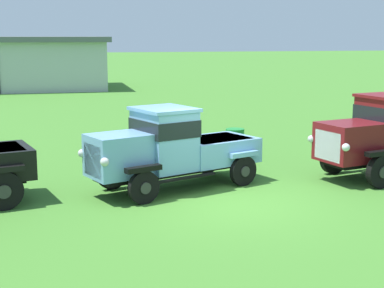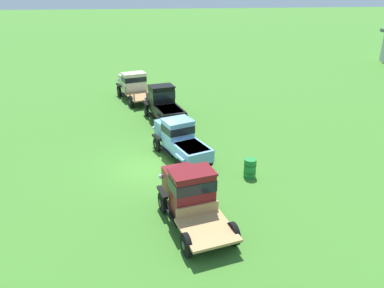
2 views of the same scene
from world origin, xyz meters
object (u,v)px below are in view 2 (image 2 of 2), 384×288
(vintage_truck_foreground_near, at_px, (133,84))
(vintage_truck_far_side, at_px, (190,193))
(vintage_truck_second_in_line, at_px, (163,104))
(oil_drum_beside_row, at_px, (250,168))
(vintage_truck_midrow_center, at_px, (179,138))

(vintage_truck_foreground_near, relative_size, vintage_truck_far_side, 1.14)
(vintage_truck_far_side, bearing_deg, vintage_truck_second_in_line, -177.87)
(vintage_truck_far_side, bearing_deg, oil_drum_beside_row, 133.07)
(vintage_truck_foreground_near, relative_size, vintage_truck_second_in_line, 1.10)
(vintage_truck_second_in_line, height_order, oil_drum_beside_row, vintage_truck_second_in_line)
(vintage_truck_second_in_line, distance_m, oil_drum_beside_row, 9.20)
(vintage_truck_far_side, relative_size, oil_drum_beside_row, 5.23)
(vintage_truck_midrow_center, height_order, vintage_truck_far_side, vintage_truck_far_side)
(vintage_truck_second_in_line, relative_size, oil_drum_beside_row, 5.37)
(oil_drum_beside_row, bearing_deg, vintage_truck_second_in_line, -156.40)
(vintage_truck_midrow_center, xyz_separation_m, oil_drum_beside_row, (2.66, 3.13, -0.59))
(vintage_truck_second_in_line, bearing_deg, vintage_truck_far_side, 2.13)
(vintage_truck_foreground_near, xyz_separation_m, oil_drum_beside_row, (14.19, 5.77, -0.64))
(vintage_truck_second_in_line, distance_m, vintage_truck_far_side, 11.45)
(vintage_truck_foreground_near, bearing_deg, oil_drum_beside_row, 22.13)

